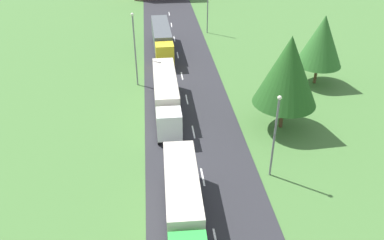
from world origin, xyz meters
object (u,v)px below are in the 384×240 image
at_px(truck_second, 183,203).
at_px(tree_birch, 322,41).
at_px(truck_third, 166,94).
at_px(lamppost_second, 275,133).
at_px(truck_fourth, 162,38).
at_px(lamppost_fourth, 208,8).
at_px(tree_maple, 288,71).
at_px(lamppost_third, 135,47).

relative_size(truck_second, tree_birch, 1.34).
bearing_deg(truck_third, lamppost_second, -55.20).
xyz_separation_m(truck_second, truck_fourth, (-0.04, 35.24, 0.07)).
xyz_separation_m(truck_fourth, tree_birch, (19.03, -12.65, 3.46)).
bearing_deg(lamppost_fourth, lamppost_second, -89.83).
relative_size(truck_fourth, lamppost_second, 1.72).
relative_size(truck_fourth, tree_birch, 1.54).
xyz_separation_m(truck_third, lamppost_second, (8.48, -12.20, 2.21)).
xyz_separation_m(truck_second, lamppost_second, (8.12, 5.01, 2.26)).
distance_m(truck_second, lamppost_fourth, 44.38).
bearing_deg(truck_fourth, truck_third, -91.03).
xyz_separation_m(lamppost_fourth, tree_birch, (10.99, -21.02, 1.36)).
distance_m(truck_second, truck_third, 17.21).
bearing_deg(tree_birch, lamppost_fourth, 117.59).
relative_size(lamppost_second, tree_birch, 0.90).
height_order(truck_third, tree_maple, tree_maple).
bearing_deg(lamppost_second, truck_second, -148.32).
distance_m(truck_fourth, tree_maple, 25.66).
relative_size(tree_birch, tree_maple, 0.88).
bearing_deg(truck_second, tree_birch, 49.94).
bearing_deg(truck_second, lamppost_second, 31.68).
xyz_separation_m(tree_birch, tree_maple, (-7.55, -9.90, 0.76)).
xyz_separation_m(lamppost_second, lamppost_fourth, (-0.11, 38.59, -0.10)).
bearing_deg(truck_fourth, truck_second, -89.94).
height_order(truck_second, tree_birch, tree_birch).
bearing_deg(lamppost_fourth, tree_maple, -83.65).
relative_size(lamppost_second, lamppost_third, 0.85).
height_order(truck_third, lamppost_third, lamppost_third).
relative_size(truck_fourth, tree_maple, 1.36).
bearing_deg(lamppost_fourth, truck_fourth, -133.86).
bearing_deg(tree_birch, truck_third, -164.48).
relative_size(truck_second, tree_maple, 1.18).
distance_m(truck_fourth, tree_birch, 23.11).
distance_m(truck_fourth, lamppost_fourth, 11.79).
bearing_deg(tree_birch, truck_second, -130.06).
bearing_deg(lamppost_third, truck_third, -65.51).
xyz_separation_m(truck_third, lamppost_fourth, (8.37, 26.39, 2.11)).
bearing_deg(lamppost_fourth, tree_birch, -62.41).
bearing_deg(tree_maple, lamppost_third, 142.08).
distance_m(lamppost_third, lamppost_fourth, 22.44).
distance_m(truck_third, lamppost_fourth, 27.77).
bearing_deg(truck_third, lamppost_third, 114.49).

